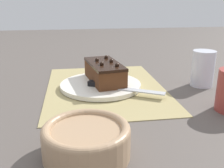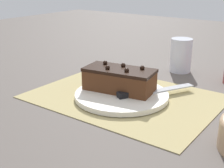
{
  "view_description": "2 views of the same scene",
  "coord_description": "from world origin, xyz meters",
  "px_view_note": "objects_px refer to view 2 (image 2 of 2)",
  "views": [
    {
      "loc": [
        0.73,
        -0.09,
        0.26
      ],
      "look_at": [
        0.03,
        0.02,
        0.02
      ],
      "focal_mm": 42.0,
      "sensor_mm": 36.0,
      "label": 1
    },
    {
      "loc": [
        0.41,
        -0.62,
        0.3
      ],
      "look_at": [
        -0.01,
        -0.05,
        0.05
      ],
      "focal_mm": 50.0,
      "sensor_mm": 36.0,
      "label": 2
    }
  ],
  "objects_px": {
    "cake_plate": "(123,95)",
    "chocolate_cake": "(120,79)",
    "drinking_glass": "(181,55)",
    "serving_knife": "(144,92)"
  },
  "relations": [
    {
      "from": "cake_plate",
      "to": "chocolate_cake",
      "type": "relative_size",
      "value": 1.25
    },
    {
      "from": "cake_plate",
      "to": "drinking_glass",
      "type": "height_order",
      "value": "drinking_glass"
    },
    {
      "from": "drinking_glass",
      "to": "cake_plate",
      "type": "bearing_deg",
      "value": -93.04
    },
    {
      "from": "cake_plate",
      "to": "chocolate_cake",
      "type": "bearing_deg",
      "value": 140.7
    },
    {
      "from": "serving_knife",
      "to": "cake_plate",
      "type": "bearing_deg",
      "value": -119.52
    },
    {
      "from": "chocolate_cake",
      "to": "cake_plate",
      "type": "bearing_deg",
      "value": -39.3
    },
    {
      "from": "chocolate_cake",
      "to": "serving_knife",
      "type": "distance_m",
      "value": 0.07
    },
    {
      "from": "cake_plate",
      "to": "chocolate_cake",
      "type": "xyz_separation_m",
      "value": [
        -0.02,
        0.02,
        0.04
      ]
    },
    {
      "from": "serving_knife",
      "to": "drinking_glass",
      "type": "height_order",
      "value": "drinking_glass"
    },
    {
      "from": "chocolate_cake",
      "to": "serving_knife",
      "type": "xyz_separation_m",
      "value": [
        0.07,
        0.01,
        -0.02
      ]
    }
  ]
}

